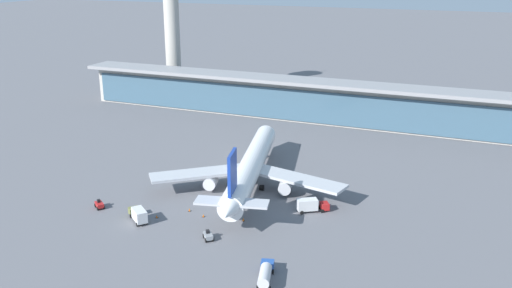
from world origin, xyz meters
name	(u,v)px	position (x,y,z in m)	size (l,w,h in m)	color
ground_plane	(235,189)	(0.00, 0.00, 0.00)	(1200.00, 1200.00, 0.00)	slate
airliner_on_stand	(250,167)	(2.96, 2.88, 5.35)	(47.81, 63.17, 17.00)	white
service_truck_near_nose_grey	(208,236)	(5.84, -26.34, 0.87)	(3.15, 3.28, 2.05)	gray
service_truck_under_wing_red	(99,205)	(-24.53, -22.18, 0.87)	(3.31, 3.09, 2.05)	#B21E1E
service_truck_mid_apron_blue	(265,273)	(22.48, -36.56, 1.71)	(4.52, 8.89, 2.95)	#234C9E
service_truck_by_tail_red	(311,205)	(21.38, -5.47, 1.69)	(7.41, 5.82, 3.10)	#B21E1E
service_truck_on_taxiway_olive	(138,214)	(-12.22, -24.54, 1.69)	(7.11, 6.39, 3.10)	olive
terminal_building	(314,100)	(0.00, 68.07, 7.87)	(183.60, 12.80, 15.20)	#B2ADA3
control_tower	(172,18)	(-68.80, 88.11, 32.14)	(12.00, 12.00, 58.68)	#B2ADA3
safety_cone_alpha	(190,210)	(-4.38, -15.73, 0.32)	(0.62, 0.62, 0.70)	orange
safety_cone_bravo	(157,217)	(-9.44, -21.60, 0.32)	(0.62, 0.62, 0.70)	orange
safety_cone_charlie	(203,216)	(0.00, -17.25, 0.32)	(0.62, 0.62, 0.70)	orange
safety_cone_delta	(243,220)	(9.06, -15.67, 0.32)	(0.62, 0.62, 0.70)	orange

